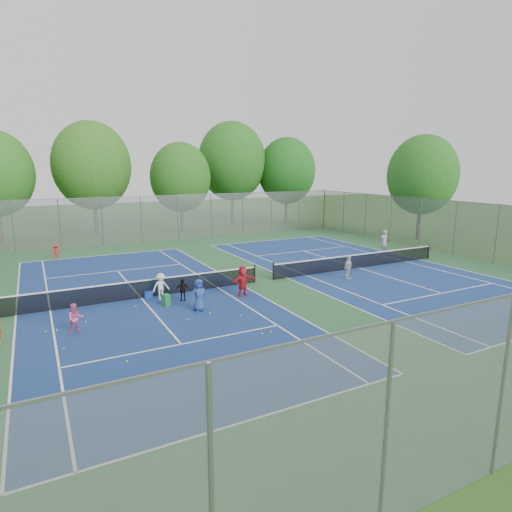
{
  "coord_description": "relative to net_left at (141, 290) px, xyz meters",
  "views": [
    {
      "loc": [
        -11.41,
        -20.76,
        6.44
      ],
      "look_at": [
        0.0,
        1.0,
        1.3
      ],
      "focal_mm": 30.0,
      "sensor_mm": 36.0,
      "label": 1
    }
  ],
  "objects": [
    {
      "name": "ground",
      "position": [
        7.0,
        0.0,
        -0.46
      ],
      "size": [
        120.0,
        120.0,
        0.0
      ],
      "primitive_type": "plane",
      "color": "#29531A",
      "rests_on": "ground"
    },
    {
      "name": "court_pad",
      "position": [
        7.0,
        0.0,
        -0.45
      ],
      "size": [
        32.0,
        32.0,
        0.01
      ],
      "primitive_type": "cube",
      "color": "#2B5C35",
      "rests_on": "ground"
    },
    {
      "name": "court_left",
      "position": [
        0.0,
        0.0,
        -0.44
      ],
      "size": [
        10.97,
        23.77,
        0.01
      ],
      "primitive_type": "cube",
      "color": "navy",
      "rests_on": "court_pad"
    },
    {
      "name": "court_right",
      "position": [
        14.0,
        0.0,
        -0.44
      ],
      "size": [
        10.97,
        23.77,
        0.01
      ],
      "primitive_type": "cube",
      "color": "navy",
      "rests_on": "court_pad"
    },
    {
      "name": "net_left",
      "position": [
        0.0,
        0.0,
        0.0
      ],
      "size": [
        12.87,
        0.1,
        0.91
      ],
      "primitive_type": "cube",
      "color": "black",
      "rests_on": "ground"
    },
    {
      "name": "net_right",
      "position": [
        14.0,
        0.0,
        0.0
      ],
      "size": [
        12.87,
        0.1,
        0.91
      ],
      "primitive_type": "cube",
      "color": "black",
      "rests_on": "ground"
    },
    {
      "name": "fence_north",
      "position": [
        7.0,
        16.0,
        1.54
      ],
      "size": [
        32.0,
        0.1,
        4.0
      ],
      "primitive_type": "cube",
      "color": "gray",
      "rests_on": "ground"
    },
    {
      "name": "fence_east",
      "position": [
        23.0,
        0.0,
        1.54
      ],
      "size": [
        0.1,
        32.0,
        4.0
      ],
      "primitive_type": "cube",
      "rotation": [
        0.0,
        0.0,
        1.57
      ],
      "color": "gray",
      "rests_on": "ground"
    },
    {
      "name": "tree_nl",
      "position": [
        1.0,
        23.0,
        6.09
      ],
      "size": [
        7.2,
        7.2,
        10.69
      ],
      "color": "#443326",
      "rests_on": "ground"
    },
    {
      "name": "tree_nc",
      "position": [
        9.0,
        21.0,
        4.94
      ],
      "size": [
        6.0,
        6.0,
        8.85
      ],
      "color": "#443326",
      "rests_on": "ground"
    },
    {
      "name": "tree_nr",
      "position": [
        16.0,
        24.0,
        6.59
      ],
      "size": [
        7.6,
        7.6,
        11.42
      ],
      "color": "#443326",
      "rests_on": "ground"
    },
    {
      "name": "tree_ne",
      "position": [
        22.0,
        22.0,
        5.51
      ],
      "size": [
        6.6,
        6.6,
        9.77
      ],
      "color": "#443326",
      "rests_on": "ground"
    },
    {
      "name": "tree_side_e",
      "position": [
        26.0,
        6.0,
        5.29
      ],
      "size": [
        6.0,
        6.0,
        9.2
      ],
      "color": "#443326",
      "rests_on": "ground"
    },
    {
      "name": "ball_crate",
      "position": [
        0.34,
        0.01,
        -0.29
      ],
      "size": [
        0.46,
        0.46,
        0.34
      ],
      "primitive_type": "cube",
      "rotation": [
        0.0,
        0.0,
        0.17
      ],
      "color": "#163FAA",
      "rests_on": "ground"
    },
    {
      "name": "ball_hopper",
      "position": [
        0.78,
        -1.75,
        -0.17
      ],
      "size": [
        0.38,
        0.38,
        0.57
      ],
      "primitive_type": "cube",
      "rotation": [
        0.0,
        0.0,
        0.38
      ],
      "color": "#268B3A",
      "rests_on": "ground"
    },
    {
      "name": "student_b",
      "position": [
        -3.31,
        -3.44,
        0.16
      ],
      "size": [
        0.62,
        0.5,
        1.23
      ],
      "primitive_type": "imported",
      "rotation": [
        0.0,
        0.0,
        0.06
      ],
      "color": "#E2588D",
      "rests_on": "ground"
    },
    {
      "name": "student_c",
      "position": [
        0.87,
        -0.6,
        0.21
      ],
      "size": [
        0.91,
        0.59,
        1.33
      ],
      "primitive_type": "imported",
      "rotation": [
        0.0,
        0.0,
        0.11
      ],
      "color": "white",
      "rests_on": "ground"
    },
    {
      "name": "student_d",
      "position": [
        1.72,
        -1.34,
        0.1
      ],
      "size": [
        0.7,
        0.48,
        1.11
      ],
      "primitive_type": "imported",
      "rotation": [
        0.0,
        0.0,
        -0.36
      ],
      "color": "black",
      "rests_on": "ground"
    },
    {
      "name": "student_e",
      "position": [
        1.92,
        -3.12,
        0.29
      ],
      "size": [
        0.75,
        0.51,
        1.49
      ],
      "primitive_type": "imported",
      "rotation": [
        0.0,
        0.0,
        0.05
      ],
      "color": "navy",
      "rests_on": "ground"
    },
    {
      "name": "student_f",
      "position": [
        4.68,
        -2.01,
        0.33
      ],
      "size": [
        1.52,
        0.77,
        1.57
      ],
      "primitive_type": "imported",
      "rotation": [
        0.0,
        0.0,
        0.22
      ],
      "color": "red",
      "rests_on": "ground"
    },
    {
      "name": "child_far_baseline",
      "position": [
        -3.19,
        12.06,
        0.08
      ],
      "size": [
        0.79,
        0.62,
        1.08
      ],
      "primitive_type": "imported",
      "rotation": [
        0.0,
        0.0,
        3.5
      ],
      "color": "red",
      "rests_on": "ground"
    },
    {
      "name": "instructor",
      "position": [
        18.9,
        2.89,
        0.44
      ],
      "size": [
        0.66,
        0.44,
        1.79
      ],
      "primitive_type": "imported",
      "rotation": [
        0.0,
        0.0,
        3.12
      ],
      "color": "#9D9C9F",
      "rests_on": "ground"
    },
    {
      "name": "teen_court_b",
      "position": [
        11.57,
        -1.84,
        0.25
      ],
      "size": [
        0.89,
        0.63,
        1.41
      ],
      "primitive_type": "imported",
      "rotation": [
        0.0,
        0.0,
        0.38
      ],
      "color": "silver",
      "rests_on": "ground"
    },
    {
      "name": "tennis_ball_0",
      "position": [
        -2.08,
        -6.99,
        -0.42
      ],
      "size": [
        0.07,
        0.07,
        0.07
      ],
      "primitive_type": "sphere",
      "color": "#C5F037",
      "rests_on": "ground"
    },
    {
      "name": "tennis_ball_1",
      "position": [
        2.17,
        -3.79,
        -0.42
      ],
      "size": [
        0.07,
        0.07,
        0.07
      ],
      "primitive_type": "sphere",
      "color": "gold",
      "rests_on": "ground"
    },
    {
      "name": "tennis_ball_2",
      "position": [
        -2.85,
        -2.38,
        -0.42
      ],
      "size": [
        0.07,
        0.07,
        0.07
      ],
      "primitive_type": "sphere",
      "color": "#B5D130",
      "rests_on": "ground"
    },
    {
      "name": "tennis_ball_3",
      "position": [
        4.12,
        -1.91,
        -0.42
      ],
      "size": [
        0.07,
        0.07,
        0.07
      ],
      "primitive_type": "sphere",
      "color": "#ADC82E",
      "rests_on": "ground"
    },
    {
      "name": "tennis_ball_4",
      "position": [
        3.47,
        -6.99,
        -0.42
      ],
      "size": [
        0.07,
        0.07,
        0.07
      ],
      "primitive_type": "sphere",
      "color": "#C8E134",
      "rests_on": "ground"
    },
    {
      "name": "tennis_ball_5",
      "position": [
        3.25,
        -4.7,
        -0.42
      ],
      "size": [
        0.07,
        0.07,
        0.07
      ],
      "primitive_type": "sphere",
      "color": "#B7D832",
      "rests_on": "ground"
    },
    {
      "name": "tennis_ball_6",
      "position": [
        3.09,
        -6.96,
        -0.42
      ],
      "size": [
        0.07,
        0.07,
        0.07
      ],
      "primitive_type": "sphere",
      "color": "#DFF238",
      "rests_on": "ground"
    },
    {
      "name": "tennis_ball_7",
      "position": [
        -4.39,
        -2.79,
        -0.42
      ],
      "size": [
        0.07,
        0.07,
        0.07
      ],
      "primitive_type": "sphere",
      "color": "gold",
      "rests_on": "ground"
    },
    {
      "name": "tennis_ball_8",
      "position": [
        1.06,
        -4.11,
        -0.42
      ],
      "size": [
        0.07,
        0.07,
        0.07
      ],
      "primitive_type": "sphere",
      "color": "#B9E134",
      "rests_on": "ground"
    },
    {
      "name": "tennis_ball_9",
      "position": [
        -0.55,
        -1.29,
        -0.42
      ],
      "size": [
        0.07,
        0.07,
        0.07
      ],
      "primitive_type": "sphere",
      "color": "#C5F138",
      "rests_on": "ground"
    },
    {
      "name": "tennis_ball_10",
      "position": [
        -3.87,
        -4.88,
        -0.42
      ],
      "size": [
        0.07,
        0.07,
        0.07
      ],
      "primitive_type": "sphere",
      "color": "#BAD331",
      "rests_on": "ground"
    },
    {
      "name": "tennis_ball_11",
      "position": [
        -3.99,
        -2.82,
        -0.42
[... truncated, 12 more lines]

